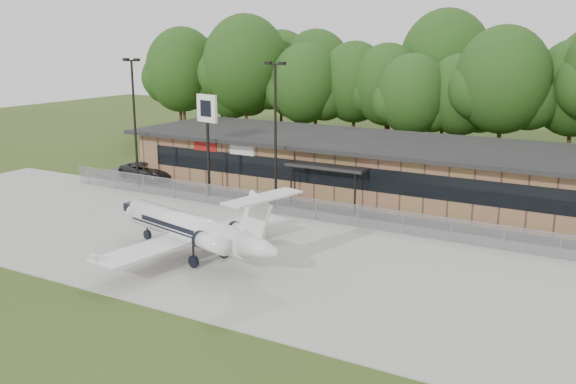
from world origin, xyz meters
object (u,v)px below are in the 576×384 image
Objects in this scene: pole_sign at (207,119)px; business_jet at (194,230)px; suv at (147,171)px; terminal at (383,167)px.

business_jet is at bearing -43.44° from pole_sign.
pole_sign reaches higher than business_jet.
suv is 0.70× the size of pole_sign.
suv is 10.01m from pole_sign.
terminal is at bearing 93.01° from business_jet.
pole_sign reaches higher than terminal.
business_jet is 14.55m from pole_sign.
pole_sign is at bearing -147.17° from terminal.
suv is (-16.00, 13.84, -0.87)m from business_jet.
suv is (-19.34, -4.87, -1.42)m from terminal.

